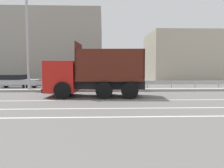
{
  "coord_description": "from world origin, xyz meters",
  "views": [
    {
      "loc": [
        -1.76,
        -14.94,
        1.9
      ],
      "look_at": [
        -1.1,
        1.07,
        0.7
      ],
      "focal_mm": 35.0,
      "sensor_mm": 36.0,
      "label": 1
    }
  ],
  "objects_px": {
    "dump_truck": "(85,78)",
    "median_road_sign": "(135,76)",
    "street_lamp_1": "(27,29)",
    "parked_car_3": "(15,81)",
    "parked_car_4": "(72,80)",
    "parked_car_5": "(122,81)"
  },
  "relations": [
    {
      "from": "dump_truck",
      "to": "parked_car_4",
      "type": "xyz_separation_m",
      "value": [
        -1.69,
        5.96,
        -0.47
      ]
    },
    {
      "from": "median_road_sign",
      "to": "parked_car_3",
      "type": "xyz_separation_m",
      "value": [
        -10.71,
        2.73,
        -0.56
      ]
    },
    {
      "from": "parked_car_3",
      "to": "parked_car_4",
      "type": "bearing_deg",
      "value": 94.29
    },
    {
      "from": "street_lamp_1",
      "to": "parked_car_3",
      "type": "height_order",
      "value": "street_lamp_1"
    },
    {
      "from": "dump_truck",
      "to": "street_lamp_1",
      "type": "bearing_deg",
      "value": 60.7
    },
    {
      "from": "dump_truck",
      "to": "street_lamp_1",
      "type": "xyz_separation_m",
      "value": [
        -4.7,
        3.04,
        3.67
      ]
    },
    {
      "from": "dump_truck",
      "to": "median_road_sign",
      "type": "distance_m",
      "value": 5.0
    },
    {
      "from": "median_road_sign",
      "to": "parked_car_3",
      "type": "distance_m",
      "value": 11.07
    },
    {
      "from": "dump_truck",
      "to": "parked_car_5",
      "type": "height_order",
      "value": "dump_truck"
    },
    {
      "from": "parked_car_3",
      "to": "parked_car_4",
      "type": "height_order",
      "value": "parked_car_4"
    },
    {
      "from": "parked_car_5",
      "to": "median_road_sign",
      "type": "bearing_deg",
      "value": 14.91
    },
    {
      "from": "parked_car_4",
      "to": "parked_car_5",
      "type": "height_order",
      "value": "parked_car_4"
    },
    {
      "from": "dump_truck",
      "to": "median_road_sign",
      "type": "height_order",
      "value": "dump_truck"
    },
    {
      "from": "street_lamp_1",
      "to": "parked_car_4",
      "type": "distance_m",
      "value": 5.88
    },
    {
      "from": "dump_truck",
      "to": "street_lamp_1",
      "type": "relative_size",
      "value": 0.74
    },
    {
      "from": "median_road_sign",
      "to": "parked_car_4",
      "type": "relative_size",
      "value": 0.49
    },
    {
      "from": "median_road_sign",
      "to": "parked_car_4",
      "type": "distance_m",
      "value": 6.2
    },
    {
      "from": "dump_truck",
      "to": "parked_car_3",
      "type": "bearing_deg",
      "value": 52.74
    },
    {
      "from": "parked_car_5",
      "to": "street_lamp_1",
      "type": "bearing_deg",
      "value": -73.08
    },
    {
      "from": "street_lamp_1",
      "to": "parked_car_3",
      "type": "bearing_deg",
      "value": 126.85
    },
    {
      "from": "street_lamp_1",
      "to": "parked_car_5",
      "type": "relative_size",
      "value": 2.24
    },
    {
      "from": "dump_truck",
      "to": "parked_car_3",
      "type": "distance_m",
      "value": 9.1
    }
  ]
}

